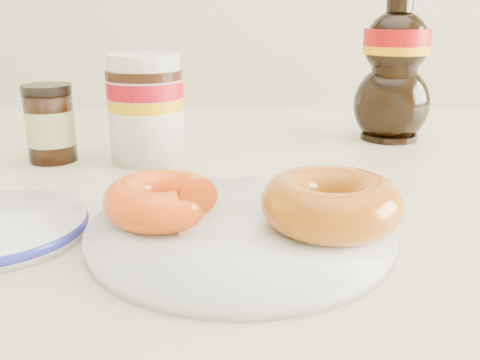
{
  "coord_description": "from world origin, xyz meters",
  "views": [
    {
      "loc": [
        -0.03,
        -0.45,
        0.94
      ],
      "look_at": [
        -0.03,
        0.01,
        0.79
      ],
      "focal_mm": 40.0,
      "sensor_mm": 36.0,
      "label": 1
    }
  ],
  "objects_px": {
    "donut_whole": "(331,203)",
    "nutella_jar": "(146,104)",
    "syrup_bottle": "(395,66)",
    "plate": "(240,230)",
    "dining_table": "(267,254)",
    "donut_bitten": "(162,200)",
    "dark_jar": "(50,124)"
  },
  "relations": [
    {
      "from": "nutella_jar",
      "to": "syrup_bottle",
      "type": "bearing_deg",
      "value": 18.8
    },
    {
      "from": "dining_table",
      "to": "nutella_jar",
      "type": "xyz_separation_m",
      "value": [
        -0.15,
        0.1,
        0.15
      ]
    },
    {
      "from": "dark_jar",
      "to": "nutella_jar",
      "type": "bearing_deg",
      "value": 0.96
    },
    {
      "from": "dining_table",
      "to": "donut_bitten",
      "type": "xyz_separation_m",
      "value": [
        -0.1,
        -0.13,
        0.11
      ]
    },
    {
      "from": "dining_table",
      "to": "syrup_bottle",
      "type": "xyz_separation_m",
      "value": [
        0.19,
        0.21,
        0.19
      ]
    },
    {
      "from": "donut_bitten",
      "to": "nutella_jar",
      "type": "xyz_separation_m",
      "value": [
        -0.05,
        0.23,
        0.04
      ]
    },
    {
      "from": "donut_bitten",
      "to": "dining_table",
      "type": "bearing_deg",
      "value": 34.45
    },
    {
      "from": "dining_table",
      "to": "dark_jar",
      "type": "distance_m",
      "value": 0.31
    },
    {
      "from": "donut_whole",
      "to": "plate",
      "type": "bearing_deg",
      "value": 176.83
    },
    {
      "from": "donut_whole",
      "to": "nutella_jar",
      "type": "xyz_separation_m",
      "value": [
        -0.19,
        0.24,
        0.04
      ]
    },
    {
      "from": "dark_jar",
      "to": "plate",
      "type": "bearing_deg",
      "value": -45.29
    },
    {
      "from": "nutella_jar",
      "to": "donut_bitten",
      "type": "bearing_deg",
      "value": -77.88
    },
    {
      "from": "donut_whole",
      "to": "nutella_jar",
      "type": "bearing_deg",
      "value": 127.9
    },
    {
      "from": "plate",
      "to": "nutella_jar",
      "type": "height_order",
      "value": "nutella_jar"
    },
    {
      "from": "dining_table",
      "to": "plate",
      "type": "xyz_separation_m",
      "value": [
        -0.03,
        -0.14,
        0.09
      ]
    },
    {
      "from": "syrup_bottle",
      "to": "dark_jar",
      "type": "relative_size",
      "value": 2.22
    },
    {
      "from": "plate",
      "to": "nutella_jar",
      "type": "xyz_separation_m",
      "value": [
        -0.12,
        0.24,
        0.06
      ]
    },
    {
      "from": "donut_bitten",
      "to": "syrup_bottle",
      "type": "bearing_deg",
      "value": 31.63
    },
    {
      "from": "donut_whole",
      "to": "dark_jar",
      "type": "height_order",
      "value": "dark_jar"
    },
    {
      "from": "dining_table",
      "to": "nutella_jar",
      "type": "relative_size",
      "value": 10.6
    },
    {
      "from": "plate",
      "to": "syrup_bottle",
      "type": "relative_size",
      "value": 1.2
    },
    {
      "from": "dining_table",
      "to": "syrup_bottle",
      "type": "height_order",
      "value": "syrup_bottle"
    },
    {
      "from": "dining_table",
      "to": "nutella_jar",
      "type": "distance_m",
      "value": 0.23
    },
    {
      "from": "donut_bitten",
      "to": "plate",
      "type": "bearing_deg",
      "value": -28.73
    },
    {
      "from": "plate",
      "to": "syrup_bottle",
      "type": "xyz_separation_m",
      "value": [
        0.22,
        0.35,
        0.1
      ]
    },
    {
      "from": "dining_table",
      "to": "dark_jar",
      "type": "relative_size",
      "value": 14.64
    },
    {
      "from": "plate",
      "to": "donut_bitten",
      "type": "bearing_deg",
      "value": 169.71
    },
    {
      "from": "plate",
      "to": "donut_bitten",
      "type": "relative_size",
      "value": 2.61
    },
    {
      "from": "dining_table",
      "to": "dark_jar",
      "type": "xyz_separation_m",
      "value": [
        -0.27,
        0.1,
        0.13
      ]
    },
    {
      "from": "donut_bitten",
      "to": "nutella_jar",
      "type": "relative_size",
      "value": 0.74
    },
    {
      "from": "nutella_jar",
      "to": "syrup_bottle",
      "type": "xyz_separation_m",
      "value": [
        0.33,
        0.11,
        0.03
      ]
    },
    {
      "from": "donut_whole",
      "to": "syrup_bottle",
      "type": "relative_size",
      "value": 0.54
    }
  ]
}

